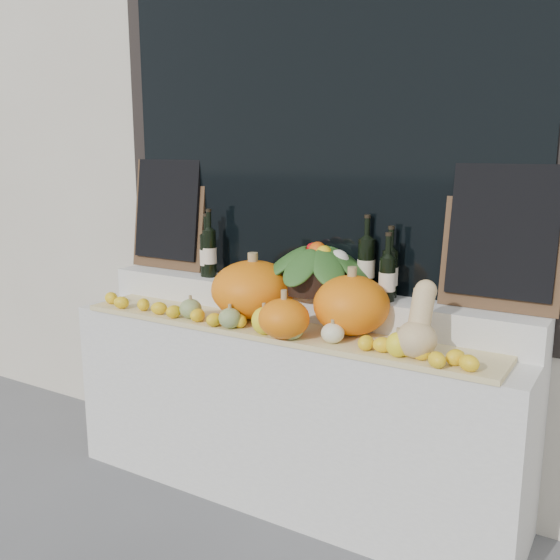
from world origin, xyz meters
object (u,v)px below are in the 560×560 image
object	(u,v)px
pumpkin_left	(253,289)
wine_bottle_tall	(366,265)
pumpkin_right	(351,305)
butternut_squash	(419,327)
produce_bowl	(317,266)

from	to	relation	value
pumpkin_left	wine_bottle_tall	distance (m)	0.56
pumpkin_right	pumpkin_left	bearing A→B (deg)	179.70
pumpkin_left	butternut_squash	world-z (taller)	butternut_squash
pumpkin_right	produce_bowl	xyz separation A→B (m)	(-0.26, 0.17, 0.12)
pumpkin_left	pumpkin_right	xyz separation A→B (m)	(0.53, -0.00, -0.01)
produce_bowl	wine_bottle_tall	world-z (taller)	wine_bottle_tall
pumpkin_left	butternut_squash	xyz separation A→B (m)	(0.88, -0.14, -0.02)
pumpkin_right	produce_bowl	world-z (taller)	produce_bowl
butternut_squash	wine_bottle_tall	xyz separation A→B (m)	(-0.39, 0.37, 0.15)
wine_bottle_tall	butternut_squash	bearing A→B (deg)	-43.60
butternut_squash	produce_bowl	world-z (taller)	produce_bowl
pumpkin_right	butternut_squash	distance (m)	0.38
pumpkin_left	pumpkin_right	world-z (taller)	pumpkin_left
pumpkin_right	produce_bowl	bearing A→B (deg)	146.88
pumpkin_left	butternut_squash	distance (m)	0.89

